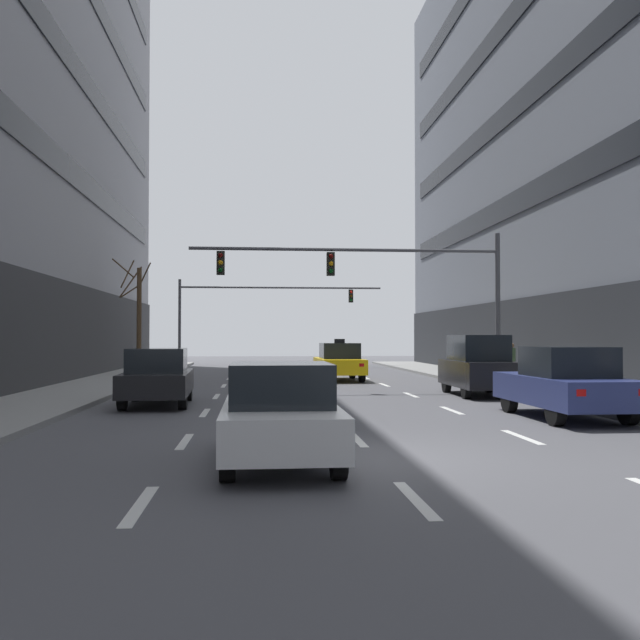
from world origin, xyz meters
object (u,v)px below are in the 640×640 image
traffic_signal_1 (252,303)px  traffic_signal_0 (384,276)px  taxi_driving_0 (339,362)px  street_tree_0 (138,315)px  car_driving_2 (280,414)px  car_parked_2 (565,383)px  car_parked_3 (478,365)px  pedestrian_0 (512,359)px  car_driving_1 (158,377)px

traffic_signal_1 → traffic_signal_0: bearing=-76.4°
taxi_driving_0 → street_tree_0: size_ratio=0.79×
street_tree_0 → taxi_driving_0: bearing=-24.1°
car_driving_2 → traffic_signal_0: bearing=73.7°
street_tree_0 → car_parked_2: bearing=-55.6°
car_driving_2 → car_parked_3: car_parked_3 is taller
car_driving_2 → car_parked_3: bearing=60.1°
pedestrian_0 → car_parked_3: bearing=-120.2°
car_driving_1 → pedestrian_0: size_ratio=2.82×
car_parked_2 → pedestrian_0: car_parked_2 is taller
car_parked_2 → pedestrian_0: (3.19, 12.17, 0.19)m
traffic_signal_1 → street_tree_0: size_ratio=2.29×
taxi_driving_0 → car_parked_3: car_parked_3 is taller
car_driving_1 → street_tree_0: 15.75m
taxi_driving_0 → traffic_signal_0: traffic_signal_0 is taller
car_driving_1 → car_parked_3: (10.18, 2.56, 0.20)m
taxi_driving_0 → street_tree_0: bearing=155.9°
pedestrian_0 → street_tree_0: bearing=156.3°
pedestrian_0 → traffic_signal_0: bearing=-150.9°
traffic_signal_1 → pedestrian_0: (10.94, -17.15, -3.11)m
car_parked_3 → street_tree_0: (-13.29, 12.71, 2.05)m
car_driving_1 → car_driving_2: bearing=-71.6°
car_driving_2 → pedestrian_0: pedestrian_0 is taller
car_driving_2 → street_tree_0: 25.74m
car_driving_2 → car_parked_2: car_parked_2 is taller
car_driving_1 → traffic_signal_0: 9.38m
car_driving_2 → traffic_signal_0: traffic_signal_0 is taller
car_parked_2 → traffic_signal_1: 30.51m
traffic_signal_1 → street_tree_0: street_tree_0 is taller
car_parked_2 → traffic_signal_1: traffic_signal_1 is taller
street_tree_0 → pedestrian_0: bearing=-23.7°
taxi_driving_0 → car_driving_2: taxi_driving_0 is taller
car_driving_2 → pedestrian_0: bearing=60.0°
car_parked_2 → car_parked_3: car_parked_3 is taller
taxi_driving_0 → pedestrian_0: 7.49m
car_parked_2 → car_parked_3: bearing=90.0°
taxi_driving_0 → pedestrian_0: taxi_driving_0 is taller
car_parked_2 → street_tree_0: 23.62m
traffic_signal_0 → street_tree_0: (-10.50, 10.56, -1.09)m
street_tree_0 → pedestrian_0: street_tree_0 is taller
car_parked_3 → traffic_signal_1: (-7.74, 22.63, 3.14)m
car_parked_3 → traffic_signal_0: 4.73m
taxi_driving_0 → car_parked_2: (3.70, -15.10, 0.02)m
traffic_signal_1 → car_driving_1: bearing=-95.5°
car_driving_1 → car_driving_2: 10.10m
car_parked_3 → car_driving_1: bearing=-165.9°
taxi_driving_0 → pedestrian_0: (6.89, -2.93, 0.21)m
car_driving_2 → car_parked_2: (6.99, 5.45, 0.08)m
taxi_driving_0 → car_parked_2: taxi_driving_0 is taller
car_driving_1 → car_parked_3: car_parked_3 is taller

